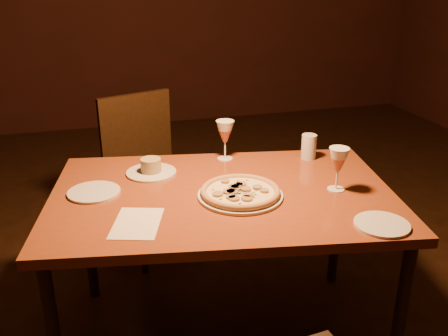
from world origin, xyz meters
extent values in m
plane|color=black|center=(0.00, 0.00, 0.00)|extent=(7.00, 7.00, 0.00)
cube|color=brown|center=(-0.16, 0.01, 0.73)|extent=(1.54, 1.13, 0.04)
cylinder|color=black|center=(-0.72, 0.51, 0.35)|extent=(0.05, 0.05, 0.71)
cylinder|color=black|center=(0.40, -0.49, 0.35)|extent=(0.05, 0.05, 0.71)
cylinder|color=black|center=(0.54, 0.28, 0.35)|extent=(0.05, 0.05, 0.71)
cube|color=black|center=(-0.33, 0.87, 0.48)|extent=(0.57, 0.57, 0.04)
cube|color=black|center=(-0.40, 1.07, 0.71)|extent=(0.43, 0.18, 0.43)
cylinder|color=black|center=(-0.44, 0.64, 0.23)|extent=(0.04, 0.04, 0.46)
cylinder|color=black|center=(-0.56, 0.99, 0.23)|extent=(0.04, 0.04, 0.46)
cylinder|color=black|center=(-0.10, 0.76, 0.23)|extent=(0.04, 0.04, 0.46)
cylinder|color=black|center=(-0.22, 1.10, 0.23)|extent=(0.04, 0.04, 0.46)
cylinder|color=silver|center=(-0.11, -0.06, 0.76)|extent=(0.34, 0.34, 0.01)
cylinder|color=beige|center=(-0.11, -0.06, 0.77)|extent=(0.31, 0.31, 0.01)
torus|color=#B88050|center=(-0.11, -0.06, 0.77)|extent=(0.32, 0.32, 0.02)
cylinder|color=silver|center=(-0.42, 0.28, 0.75)|extent=(0.22, 0.22, 0.01)
cylinder|color=#A0895B|center=(-0.42, 0.28, 0.79)|extent=(0.09, 0.09, 0.06)
cylinder|color=silver|center=(0.34, 0.26, 0.81)|extent=(0.07, 0.07, 0.12)
cylinder|color=silver|center=(-0.67, 0.14, 0.75)|extent=(0.21, 0.21, 0.01)
cylinder|color=silver|center=(0.31, -0.42, 0.75)|extent=(0.20, 0.20, 0.01)
cube|color=beige|center=(-0.53, -0.17, 0.75)|extent=(0.23, 0.28, 0.00)
camera|label=1|loc=(-0.67, -1.78, 1.62)|focal=40.00mm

